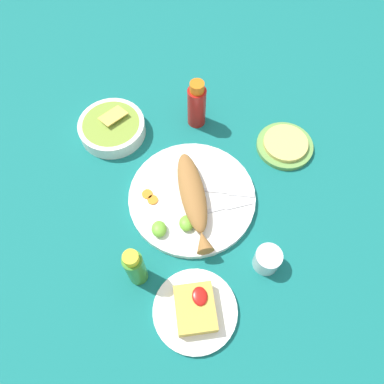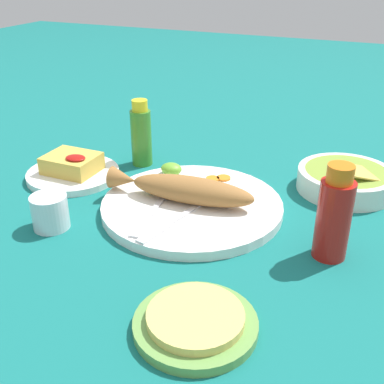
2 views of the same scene
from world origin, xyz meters
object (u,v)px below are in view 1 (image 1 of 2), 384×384
Objects in this scene: hot_sauce_bottle_green at (135,268)px; side_plate_fries at (195,311)px; fork_near at (224,192)px; tortilla_plate at (285,146)px; fork_far at (223,208)px; guacamole_bowl at (112,127)px; main_plate at (192,197)px; salt_cup at (267,260)px; fried_fish at (193,197)px; hot_sauce_bottle_red at (197,105)px.

side_plate_fries is (-0.10, -0.12, -0.06)m from hot_sauce_bottle_green.
tortilla_plate is (0.13, -0.20, -0.01)m from fork_near.
guacamole_bowl is (0.29, 0.27, 0.00)m from fork_far.
side_plate_fries and tortilla_plate have the same top height.
fork_near is at bearing -51.66° from hot_sauce_bottle_green.
fork_near reaches higher than side_plate_fries.
hot_sauce_bottle_green is 0.17m from side_plate_fries.
salt_cup is (-0.20, -0.15, 0.02)m from main_plate.
salt_cup is (-0.15, -0.08, 0.01)m from fork_far.
fried_fish reaches higher than guacamole_bowl.
fried_fish is at bearing 150.42° from fork_far.
fork_far is 1.26× the size of hot_sauce_bottle_green.
tortilla_plate is at bearing 46.90° from fork_near.
main_plate is 1.18× the size of fried_fish.
main_plate reaches higher than tortilla_plate.
fork_far is at bearing -175.04° from hot_sauce_bottle_red.
salt_cup is (-0.18, -0.15, -0.02)m from fried_fish.
fried_fish is 1.50× the size of guacamole_bowl.
hot_sauce_bottle_green is at bearing 50.87° from side_plate_fries.
side_plate_fries is (-0.09, 0.18, -0.02)m from salt_cup.
guacamole_bowl reaches higher than side_plate_fries.
fork_far is 0.98× the size of guacamole_bowl.
hot_sauce_bottle_green is (-0.19, 0.15, 0.06)m from main_plate.
fried_fish is at bearing 117.32° from tortilla_plate.
fork_far is at bearing -23.38° from side_plate_fries.
main_plate is 0.25m from hot_sauce_bottle_green.
hot_sauce_bottle_red is 0.25m from guacamole_bowl.
salt_cup is at bearing -141.62° from guacamole_bowl.
hot_sauce_bottle_red is (0.26, -0.05, 0.06)m from main_plate.
fried_fish is 0.24m from salt_cup.
hot_sauce_bottle_red is at bearing -87.75° from guacamole_bowl.
fork_near is 0.24m from tortilla_plate.
hot_sauce_bottle_red is at bearing 112.01° from fork_near.
hot_sauce_bottle_green is at bearing 134.53° from fried_fish.
fork_near is at bearing 123.30° from tortilla_plate.
main_plate is 1.82× the size of fork_near.
fork_near is 1.24× the size of hot_sauce_bottle_green.
fork_near reaches higher than main_plate.
main_plate is at bearing -38.99° from hot_sauce_bottle_green.
hot_sauce_bottle_red is 0.97× the size of tortilla_plate.
main_plate is 0.04m from fried_fish.
hot_sauce_bottle_green is at bearing -154.89° from fork_far.
tortilla_plate is (0.18, -0.21, -0.01)m from fork_far.
tortilla_plate is (0.33, -0.13, -0.02)m from salt_cup.
fork_far is 0.26m from side_plate_fries.
salt_cup reaches higher than guacamole_bowl.
fork_far is 0.40m from guacamole_bowl.
main_plate is 2.26× the size of hot_sauce_bottle_green.
fork_near is at bearing 68.51° from fork_far.
fried_fish is at bearing 170.36° from hot_sauce_bottle_red.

